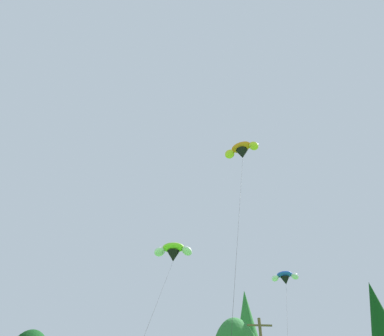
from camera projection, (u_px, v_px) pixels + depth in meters
name	position (u px, v px, depth m)	size (l,w,h in m)	color
parafoil_kite_high_lime_white	(173.00, 251.00, 32.20)	(4.55, 18.22, 14.66)	#93D633
parafoil_kite_mid_orange	(242.00, 151.00, 33.79)	(6.82, 14.35, 22.93)	orange
parafoil_kite_far_blue_white	(285.00, 278.00, 39.40)	(9.36, 19.46, 14.68)	blue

